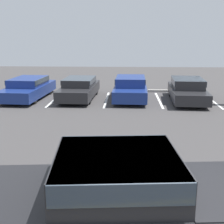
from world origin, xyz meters
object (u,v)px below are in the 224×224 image
object	(u,v)px
parked_sedan_b	(79,88)
wheel_stop_curb	(163,91)
pickup_truck	(135,203)
parked_sedan_a	(28,87)
parked_sedan_c	(130,87)
parked_sedan_d	(187,89)

from	to	relation	value
parked_sedan_b	wheel_stop_curb	bearing A→B (deg)	116.88
pickup_truck	wheel_stop_curb	world-z (taller)	pickup_truck
parked_sedan_a	parked_sedan_b	xyz separation A→B (m)	(2.88, 0.05, 0.00)
parked_sedan_c	wheel_stop_curb	bearing A→B (deg)	139.20
pickup_truck	parked_sedan_b	xyz separation A→B (m)	(-2.77, 12.49, -0.22)
parked_sedan_d	parked_sedan_b	bearing A→B (deg)	-90.53
pickup_truck	parked_sedan_d	xyz separation A→B (m)	(3.15, 12.12, -0.19)
parked_sedan_a	parked_sedan_c	distance (m)	5.73
pickup_truck	parked_sedan_a	world-z (taller)	pickup_truck
parked_sedan_d	wheel_stop_curb	size ratio (longest dim) A/B	2.40
parked_sedan_c	pickup_truck	bearing A→B (deg)	1.40
parked_sedan_a	parked_sedan_c	xyz separation A→B (m)	(5.73, 0.00, 0.04)
pickup_truck	parked_sedan_b	size ratio (longest dim) A/B	1.25
parked_sedan_b	wheel_stop_curb	world-z (taller)	parked_sedan_b
parked_sedan_b	wheel_stop_curb	distance (m)	5.46
pickup_truck	parked_sedan_b	bearing A→B (deg)	97.52
parked_sedan_d	parked_sedan_a	bearing A→B (deg)	-89.02
pickup_truck	wheel_stop_curb	size ratio (longest dim) A/B	2.97
parked_sedan_a	parked_sedan_d	size ratio (longest dim) A/B	1.04
parked_sedan_a	parked_sedan_d	world-z (taller)	parked_sedan_d
parked_sedan_b	wheel_stop_curb	xyz separation A→B (m)	(4.95, 2.23, -0.55)
parked_sedan_a	parked_sedan_b	world-z (taller)	parked_sedan_b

